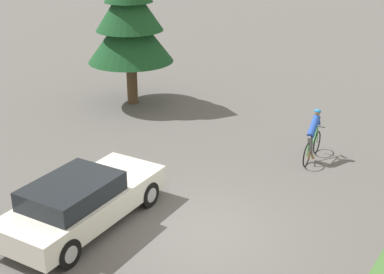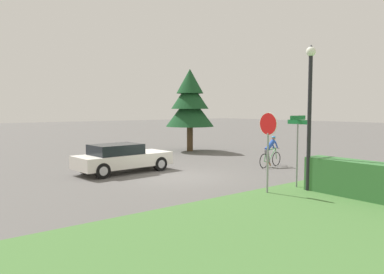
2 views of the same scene
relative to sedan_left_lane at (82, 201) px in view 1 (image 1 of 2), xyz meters
The scene contains 4 objects.
ground_plane 2.85m from the sedan_left_lane, 28.48° to the left, with size 140.00×140.00×0.00m, color #5B5956.
sedan_left_lane is the anchor object (origin of this frame).
cyclist 7.42m from the sedan_left_lane, 65.10° to the left, with size 0.44×1.83×1.57m.
conifer_tall_near 9.69m from the sedan_left_lane, 122.13° to the left, with size 3.32×3.32×5.67m.
Camera 1 is at (5.94, -9.19, 6.97)m, focal length 50.00 mm.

